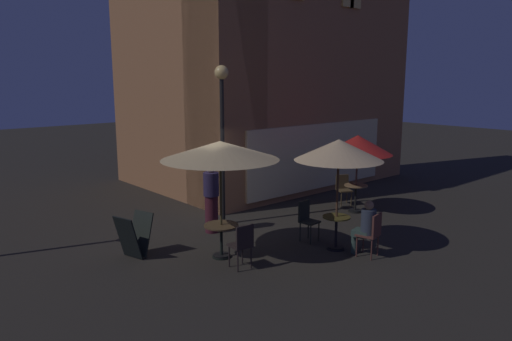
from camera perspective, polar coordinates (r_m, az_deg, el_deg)
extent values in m
plane|color=#29251F|center=(11.69, -3.65, -7.85)|extent=(60.00, 60.00, 0.00)
cube|color=#A76C43|center=(16.50, 6.37, 12.55)|extent=(8.80, 1.72, 8.49)
cube|color=#A76C43|center=(16.00, -8.86, 12.54)|extent=(1.72, 6.35, 8.49)
cube|color=beige|center=(15.77, 7.46, 1.68)|extent=(6.16, 0.08, 2.10)
cylinder|color=black|center=(12.28, -3.97, 2.14)|extent=(0.10, 0.10, 3.78)
sphere|color=#FDD177|center=(12.14, -4.09, 11.49)|extent=(0.35, 0.35, 0.35)
cube|color=black|center=(10.73, -13.47, -7.21)|extent=(0.43, 0.61, 0.92)
cube|color=black|center=(10.50, -14.91, -7.68)|extent=(0.43, 0.61, 0.92)
cylinder|color=black|center=(11.05, 9.37, -9.05)|extent=(0.40, 0.40, 0.03)
cylinder|color=black|center=(10.93, 9.43, -7.34)|extent=(0.06, 0.06, 0.72)
cylinder|color=#4A4019|center=(10.82, 9.49, -5.44)|extent=(0.61, 0.61, 0.03)
cylinder|color=black|center=(10.47, -4.08, -10.08)|extent=(0.40, 0.40, 0.03)
cylinder|color=black|center=(10.35, -4.10, -8.37)|extent=(0.06, 0.06, 0.69)
cylinder|color=#4C3921|center=(10.24, -4.13, -6.48)|extent=(0.73, 0.73, 0.03)
cylinder|color=black|center=(14.07, 11.61, -4.74)|extent=(0.40, 0.40, 0.03)
cylinder|color=black|center=(13.97, 11.67, -3.31)|extent=(0.06, 0.06, 0.76)
cylinder|color=olive|center=(13.88, 11.73, -1.73)|extent=(0.65, 0.65, 0.03)
cylinder|color=black|center=(11.04, 9.37, -8.97)|extent=(0.36, 0.36, 0.06)
cylinder|color=#4F3220|center=(10.70, 9.57, -3.03)|extent=(0.05, 0.05, 2.41)
cone|color=tan|center=(10.50, 9.75, 2.42)|extent=(1.92, 1.92, 0.46)
cylinder|color=black|center=(10.46, -4.08, -10.00)|extent=(0.36, 0.36, 0.06)
cylinder|color=#463C1F|center=(10.10, -4.17, -3.68)|extent=(0.05, 0.05, 2.44)
cone|color=tan|center=(9.88, -4.26, 2.39)|extent=(2.44, 2.44, 0.38)
cylinder|color=black|center=(14.06, 11.61, -4.68)|extent=(0.36, 0.36, 0.06)
cylinder|color=#4F3029|center=(13.82, 11.78, -0.51)|extent=(0.05, 0.05, 2.15)
cone|color=maroon|center=(13.68, 11.92, 3.01)|extent=(1.92, 1.92, 0.53)
cylinder|color=#572E27|center=(10.60, 11.80, -8.77)|extent=(0.03, 0.03, 0.46)
cylinder|color=#572E27|center=(10.89, 12.55, -8.26)|extent=(0.03, 0.03, 0.46)
cylinder|color=#572E27|center=(10.47, 13.49, -9.08)|extent=(0.03, 0.03, 0.46)
cylinder|color=#572E27|center=(10.77, 14.20, -8.56)|extent=(0.03, 0.03, 0.46)
cube|color=#572E27|center=(10.60, 13.07, -7.40)|extent=(0.50, 0.50, 0.04)
cube|color=#572E27|center=(10.46, 14.08, -6.27)|extent=(0.42, 0.13, 0.46)
cylinder|color=black|center=(11.41, 7.42, -7.20)|extent=(0.03, 0.03, 0.45)
cylinder|color=black|center=(11.18, 6.47, -7.57)|extent=(0.03, 0.03, 0.45)
cylinder|color=black|center=(11.59, 6.19, -6.89)|extent=(0.03, 0.03, 0.45)
cylinder|color=black|center=(11.36, 5.23, -7.24)|extent=(0.03, 0.03, 0.45)
cube|color=black|center=(11.31, 6.35, -6.04)|extent=(0.42, 0.42, 0.04)
cube|color=black|center=(11.34, 5.69, -4.69)|extent=(0.39, 0.07, 0.46)
cylinder|color=black|center=(9.87, -3.19, -10.08)|extent=(0.03, 0.03, 0.45)
cylinder|color=black|center=(10.03, -1.63, -9.72)|extent=(0.03, 0.03, 0.45)
cylinder|color=black|center=(9.62, -2.17, -10.65)|extent=(0.03, 0.03, 0.45)
cylinder|color=black|center=(9.78, -0.58, -10.26)|extent=(0.03, 0.03, 0.45)
cube|color=black|center=(9.73, -1.90, -8.83)|extent=(0.44, 0.44, 0.04)
cube|color=black|center=(9.52, -1.31, -7.78)|extent=(0.40, 0.08, 0.44)
cylinder|color=brown|center=(14.62, 11.18, -3.31)|extent=(0.03, 0.03, 0.43)
cylinder|color=brown|center=(14.49, 10.04, -3.40)|extent=(0.03, 0.03, 0.43)
cylinder|color=brown|center=(14.90, 10.67, -3.02)|extent=(0.03, 0.03, 0.43)
cylinder|color=brown|center=(14.78, 9.55, -3.10)|extent=(0.03, 0.03, 0.43)
cube|color=brown|center=(14.64, 10.39, -2.33)|extent=(0.54, 0.54, 0.04)
cube|color=brown|center=(14.75, 10.14, -1.30)|extent=(0.37, 0.22, 0.43)
cube|color=#31443C|center=(10.65, 12.38, -7.22)|extent=(0.39, 0.42, 0.14)
cylinder|color=#31443C|center=(10.79, 11.54, -8.32)|extent=(0.14, 0.14, 0.49)
cylinder|color=#2D3443|center=(10.52, 13.13, -5.93)|extent=(0.32, 0.32, 0.55)
sphere|color=#976F4F|center=(10.42, 13.22, -4.03)|extent=(0.20, 0.20, 0.20)
cylinder|color=#4A1B25|center=(11.96, -5.26, -5.13)|extent=(0.32, 0.32, 0.93)
cylinder|color=#2D2444|center=(11.77, -5.33, -1.61)|extent=(0.38, 0.38, 0.58)
sphere|color=beige|center=(11.69, -5.36, 0.20)|extent=(0.20, 0.20, 0.20)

